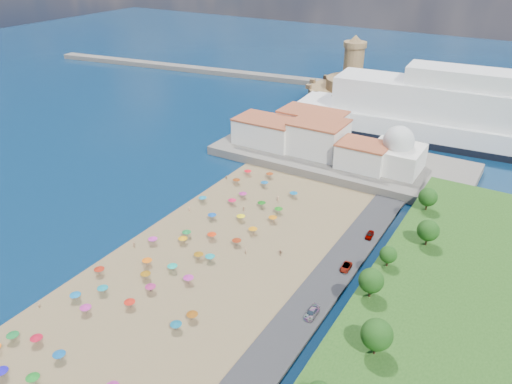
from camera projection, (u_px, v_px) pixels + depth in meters
The scene contains 12 objects.
ground at pixel (192, 255), 126.21m from camera, with size 700.00×700.00×0.00m, color #071938.
terrace at pixel (340, 159), 176.45m from camera, with size 90.00×36.00×3.00m, color #59544C.
jetty at pixel (324, 121), 213.28m from camera, with size 18.00×70.00×2.40m, color #59544C.
breakwater at pixel (202, 70), 292.31m from camera, with size 200.00×7.00×2.60m, color #59544C.
waterfront_buildings at pixel (309, 135), 179.98m from camera, with size 57.00×29.00×11.00m.
domed_building at pixel (397, 153), 162.33m from camera, with size 16.00×16.00×15.00m.
fortress at pixel (351, 91), 233.56m from camera, with size 40.00×40.00×32.40m.
cruise_ship at pixel (506, 124), 182.64m from camera, with size 162.00×35.48×35.13m.
beach_parasols at pixel (159, 269), 117.29m from camera, with size 31.54×117.54×2.20m.
beachgoers at pixel (198, 236), 131.97m from camera, with size 38.50×98.22×1.78m.
parked_cars at pixel (341, 274), 117.08m from camera, with size 2.32×40.32×1.43m.
hillside_trees at pixel (367, 309), 93.24m from camera, with size 11.93×104.70×7.30m.
Camera 1 is at (67.96, -81.23, 72.35)m, focal length 35.00 mm.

